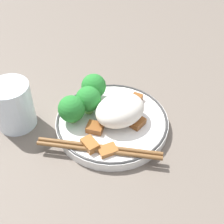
# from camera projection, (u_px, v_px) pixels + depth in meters

# --- Properties ---
(ground_plane) EXTENTS (3.00, 3.00, 0.00)m
(ground_plane) POSITION_uv_depth(u_px,v_px,m) (112.00, 126.00, 0.60)
(ground_plane) COLOR #665B51
(plate) EXTENTS (0.21, 0.21, 0.02)m
(plate) POSITION_uv_depth(u_px,v_px,m) (112.00, 122.00, 0.59)
(plate) COLOR white
(plate) RESTS_ON ground_plane
(rice_mound) EXTENTS (0.09, 0.07, 0.05)m
(rice_mound) POSITION_uv_depth(u_px,v_px,m) (120.00, 110.00, 0.56)
(rice_mound) COLOR white
(rice_mound) RESTS_ON plate
(broccoli_back_left) EXTENTS (0.05, 0.05, 0.06)m
(broccoli_back_left) POSITION_uv_depth(u_px,v_px,m) (93.00, 87.00, 0.60)
(broccoli_back_left) COLOR #72AD4C
(broccoli_back_left) RESTS_ON plate
(broccoli_back_center) EXTENTS (0.05, 0.05, 0.06)m
(broccoli_back_center) POSITION_uv_depth(u_px,v_px,m) (88.00, 99.00, 0.58)
(broccoli_back_center) COLOR #72AD4C
(broccoli_back_center) RESTS_ON plate
(broccoli_back_right) EXTENTS (0.05, 0.05, 0.05)m
(broccoli_back_right) POSITION_uv_depth(u_px,v_px,m) (72.00, 109.00, 0.56)
(broccoli_back_right) COLOR #72AD4C
(broccoli_back_right) RESTS_ON plate
(meat_near_front) EXTENTS (0.03, 0.03, 0.01)m
(meat_near_front) POSITION_uv_depth(u_px,v_px,m) (108.00, 150.00, 0.52)
(meat_near_front) COLOR #995B28
(meat_near_front) RESTS_ON plate
(meat_near_left) EXTENTS (0.04, 0.04, 0.01)m
(meat_near_left) POSITION_uv_depth(u_px,v_px,m) (135.00, 101.00, 0.61)
(meat_near_left) COLOR brown
(meat_near_left) RESTS_ON plate
(meat_near_right) EXTENTS (0.04, 0.04, 0.01)m
(meat_near_right) POSITION_uv_depth(u_px,v_px,m) (95.00, 128.00, 0.56)
(meat_near_right) COLOR brown
(meat_near_right) RESTS_ON plate
(meat_near_back) EXTENTS (0.02, 0.03, 0.01)m
(meat_near_back) POSITION_uv_depth(u_px,v_px,m) (90.00, 144.00, 0.53)
(meat_near_back) COLOR #995B28
(meat_near_back) RESTS_ON plate
(meat_on_rice_edge) EXTENTS (0.03, 0.03, 0.01)m
(meat_on_rice_edge) POSITION_uv_depth(u_px,v_px,m) (138.00, 123.00, 0.57)
(meat_on_rice_edge) COLOR brown
(meat_on_rice_edge) RESTS_ON plate
(chopsticks) EXTENTS (0.18, 0.15, 0.01)m
(chopsticks) POSITION_uv_depth(u_px,v_px,m) (99.00, 148.00, 0.53)
(chopsticks) COLOR brown
(chopsticks) RESTS_ON plate
(drinking_glass) EXTENTS (0.07, 0.07, 0.09)m
(drinking_glass) POSITION_uv_depth(u_px,v_px,m) (13.00, 105.00, 0.57)
(drinking_glass) COLOR silver
(drinking_glass) RESTS_ON ground_plane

